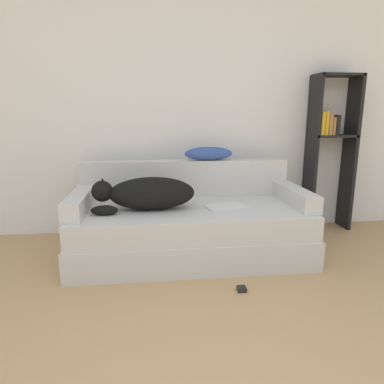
{
  "coord_description": "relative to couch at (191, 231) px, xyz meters",
  "views": [
    {
      "loc": [
        -0.27,
        -0.63,
        1.23
      ],
      "look_at": [
        0.05,
        2.12,
        0.6
      ],
      "focal_mm": 32.0,
      "sensor_mm": 36.0,
      "label": 1
    }
  ],
  "objects": [
    {
      "name": "couch",
      "position": [
        0.0,
        0.0,
        0.0
      ],
      "size": [
        2.01,
        0.96,
        0.45
      ],
      "color": "silver",
      "rests_on": "ground_plane"
    },
    {
      "name": "throw_pillow",
      "position": [
        0.22,
        0.39,
        0.64
      ],
      "size": [
        0.46,
        0.15,
        0.13
      ],
      "color": "#335199",
      "rests_on": "couch_backrest"
    },
    {
      "name": "bookshelf",
      "position": [
        1.55,
        0.58,
        0.71
      ],
      "size": [
        0.47,
        0.26,
        1.62
      ],
      "color": "black",
      "rests_on": "ground_plane"
    },
    {
      "name": "couch_arm_right",
      "position": [
        0.93,
        -0.01,
        0.3
      ],
      "size": [
        0.15,
        0.77,
        0.14
      ],
      "color": "silver",
      "rests_on": "couch"
    },
    {
      "name": "dog",
      "position": [
        -0.37,
        -0.06,
        0.37
      ],
      "size": [
        0.84,
        0.31,
        0.28
      ],
      "color": "black",
      "rests_on": "couch"
    },
    {
      "name": "wall_back",
      "position": [
        -0.05,
        0.76,
        1.13
      ],
      "size": [
        7.38,
        0.06,
        2.7
      ],
      "color": "white",
      "rests_on": "ground_plane"
    },
    {
      "name": "laptop",
      "position": [
        0.29,
        -0.06,
        0.24
      ],
      "size": [
        0.37,
        0.28,
        0.02
      ],
      "rotation": [
        0.0,
        0.0,
        0.3
      ],
      "color": "silver",
      "rests_on": "couch"
    },
    {
      "name": "couch_arm_left",
      "position": [
        -0.93,
        -0.01,
        0.3
      ],
      "size": [
        0.15,
        0.77,
        0.14
      ],
      "color": "silver",
      "rests_on": "couch"
    },
    {
      "name": "power_adapter",
      "position": [
        0.29,
        -0.68,
        -0.2
      ],
      "size": [
        0.06,
        0.06,
        0.03
      ],
      "color": "black",
      "rests_on": "ground_plane"
    },
    {
      "name": "couch_backrest",
      "position": [
        0.0,
        0.41,
        0.4
      ],
      "size": [
        1.97,
        0.15,
        0.35
      ],
      "color": "silver",
      "rests_on": "couch"
    }
  ]
}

